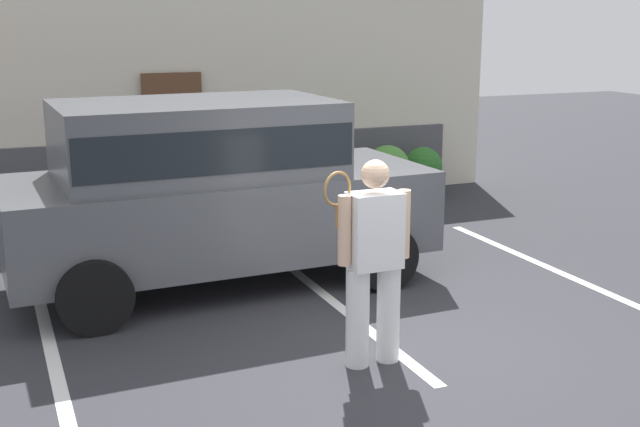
# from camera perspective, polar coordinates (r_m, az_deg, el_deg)

# --- Properties ---
(ground_plane) EXTENTS (40.00, 40.00, 0.00)m
(ground_plane) POSITION_cam_1_polar(r_m,az_deg,el_deg) (7.40, 6.01, -9.74)
(ground_plane) COLOR #2D2D33
(parking_stripe_0) EXTENTS (0.12, 4.40, 0.01)m
(parking_stripe_0) POSITION_cam_1_polar(r_m,az_deg,el_deg) (8.01, -18.36, -8.50)
(parking_stripe_0) COLOR silver
(parking_stripe_0) RESTS_ON ground_plane
(parking_stripe_1) EXTENTS (0.12, 4.40, 0.01)m
(parking_stripe_1) POSITION_cam_1_polar(r_m,az_deg,el_deg) (8.63, 0.94, -6.17)
(parking_stripe_1) COLOR silver
(parking_stripe_1) RESTS_ON ground_plane
(parking_stripe_2) EXTENTS (0.12, 4.40, 0.01)m
(parking_stripe_2) POSITION_cam_1_polar(r_m,az_deg,el_deg) (10.06, 16.07, -3.83)
(parking_stripe_2) COLOR silver
(parking_stripe_2) RESTS_ON ground_plane
(house_frontage) EXTENTS (9.66, 0.40, 3.45)m
(house_frontage) POSITION_cam_1_polar(r_m,az_deg,el_deg) (12.92, -7.70, 7.72)
(house_frontage) COLOR beige
(house_frontage) RESTS_ON ground_plane
(parked_suv) EXTENTS (4.66, 2.28, 2.05)m
(parked_suv) POSITION_cam_1_polar(r_m,az_deg,el_deg) (9.00, -7.64, 2.09)
(parked_suv) COLOR #4C4F54
(parked_suv) RESTS_ON ground_plane
(tennis_player_man) EXTENTS (0.80, 0.28, 1.78)m
(tennis_player_man) POSITION_cam_1_polar(r_m,az_deg,el_deg) (6.89, 3.75, -3.23)
(tennis_player_man) COLOR white
(tennis_player_man) RESTS_ON ground_plane
(potted_plant_by_porch) EXTENTS (0.72, 0.72, 0.95)m
(potted_plant_by_porch) POSITION_cam_1_polar(r_m,az_deg,el_deg) (12.98, 4.73, 2.92)
(potted_plant_by_porch) COLOR #9E5638
(potted_plant_by_porch) RESTS_ON ground_plane
(potted_plant_secondary) EXTENTS (0.63, 0.63, 0.83)m
(potted_plant_secondary) POSITION_cam_1_polar(r_m,az_deg,el_deg) (13.58, 7.18, 3.07)
(potted_plant_secondary) COLOR brown
(potted_plant_secondary) RESTS_ON ground_plane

